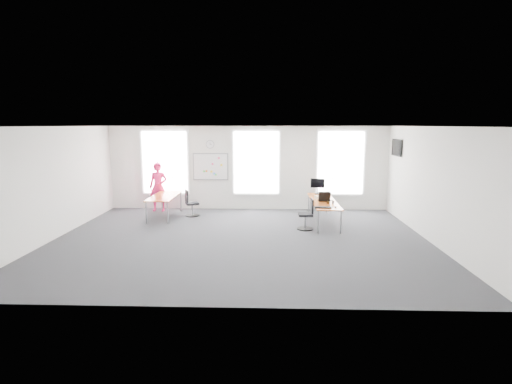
{
  "coord_description": "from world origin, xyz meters",
  "views": [
    {
      "loc": [
        0.77,
        -10.28,
        3.04
      ],
      "look_at": [
        0.38,
        1.2,
        1.1
      ],
      "focal_mm": 28.0,
      "sensor_mm": 36.0,
      "label": 1
    }
  ],
  "objects_px": {
    "chair_left": "(191,205)",
    "monitor": "(318,185)",
    "person": "(158,187)",
    "desk_right": "(323,202)",
    "desk_left": "(164,197)",
    "headphones": "(330,202)",
    "chair_right": "(307,216)",
    "keyboard": "(323,207)"
  },
  "relations": [
    {
      "from": "desk_right",
      "to": "desk_left",
      "type": "height_order",
      "value": "desk_left"
    },
    {
      "from": "chair_left",
      "to": "monitor",
      "type": "relative_size",
      "value": 1.68
    },
    {
      "from": "chair_right",
      "to": "keyboard",
      "type": "relative_size",
      "value": 1.91
    },
    {
      "from": "chair_right",
      "to": "headphones",
      "type": "xyz_separation_m",
      "value": [
        0.71,
        0.38,
        0.34
      ]
    },
    {
      "from": "chair_right",
      "to": "person",
      "type": "distance_m",
      "value": 5.61
    },
    {
      "from": "keyboard",
      "to": "monitor",
      "type": "distance_m",
      "value": 2.36
    },
    {
      "from": "desk_left",
      "to": "person",
      "type": "height_order",
      "value": "person"
    },
    {
      "from": "chair_left",
      "to": "headphones",
      "type": "xyz_separation_m",
      "value": [
        4.47,
        -1.22,
        0.35
      ]
    },
    {
      "from": "person",
      "to": "keyboard",
      "type": "relative_size",
      "value": 3.63
    },
    {
      "from": "desk_left",
      "to": "chair_right",
      "type": "height_order",
      "value": "chair_right"
    },
    {
      "from": "chair_left",
      "to": "monitor",
      "type": "height_order",
      "value": "monitor"
    },
    {
      "from": "chair_left",
      "to": "headphones",
      "type": "bearing_deg",
      "value": -127.21
    },
    {
      "from": "chair_right",
      "to": "monitor",
      "type": "xyz_separation_m",
      "value": [
        0.54,
        2.11,
        0.61
      ]
    },
    {
      "from": "headphones",
      "to": "desk_right",
      "type": "bearing_deg",
      "value": 92.61
    },
    {
      "from": "chair_left",
      "to": "person",
      "type": "relative_size",
      "value": 0.52
    },
    {
      "from": "desk_right",
      "to": "chair_left",
      "type": "height_order",
      "value": "chair_left"
    },
    {
      "from": "desk_right",
      "to": "chair_right",
      "type": "distance_m",
      "value": 1.1
    },
    {
      "from": "desk_right",
      "to": "headphones",
      "type": "height_order",
      "value": "headphones"
    },
    {
      "from": "chair_left",
      "to": "person",
      "type": "distance_m",
      "value": 1.59
    },
    {
      "from": "chair_right",
      "to": "keyboard",
      "type": "height_order",
      "value": "chair_right"
    },
    {
      "from": "chair_left",
      "to": "headphones",
      "type": "height_order",
      "value": "chair_left"
    },
    {
      "from": "chair_right",
      "to": "keyboard",
      "type": "bearing_deg",
      "value": 61.27
    },
    {
      "from": "person",
      "to": "monitor",
      "type": "xyz_separation_m",
      "value": [
        5.59,
        -0.27,
        0.15
      ]
    },
    {
      "from": "desk_left",
      "to": "monitor",
      "type": "xyz_separation_m",
      "value": [
        5.14,
        0.68,
        0.35
      ]
    },
    {
      "from": "desk_left",
      "to": "monitor",
      "type": "relative_size",
      "value": 3.73
    },
    {
      "from": "headphones",
      "to": "keyboard",
      "type": "bearing_deg",
      "value": -127.09
    },
    {
      "from": "keyboard",
      "to": "desk_left",
      "type": "bearing_deg",
      "value": 163.77
    },
    {
      "from": "keyboard",
      "to": "chair_left",
      "type": "bearing_deg",
      "value": 158.5
    },
    {
      "from": "chair_right",
      "to": "person",
      "type": "relative_size",
      "value": 0.53
    },
    {
      "from": "monitor",
      "to": "headphones",
      "type": "bearing_deg",
      "value": -69.43
    },
    {
      "from": "desk_right",
      "to": "headphones",
      "type": "xyz_separation_m",
      "value": [
        0.13,
        -0.53,
        0.1
      ]
    },
    {
      "from": "desk_right",
      "to": "monitor",
      "type": "distance_m",
      "value": 1.26
    },
    {
      "from": "keyboard",
      "to": "monitor",
      "type": "xyz_separation_m",
      "value": [
        0.11,
        2.34,
        0.31
      ]
    },
    {
      "from": "chair_right",
      "to": "keyboard",
      "type": "distance_m",
      "value": 0.57
    },
    {
      "from": "desk_right",
      "to": "person",
      "type": "relative_size",
      "value": 1.64
    },
    {
      "from": "desk_left",
      "to": "headphones",
      "type": "bearing_deg",
      "value": -11.22
    },
    {
      "from": "desk_right",
      "to": "chair_left",
      "type": "bearing_deg",
      "value": 170.94
    },
    {
      "from": "monitor",
      "to": "chair_left",
      "type": "bearing_deg",
      "value": -158.49
    },
    {
      "from": "headphones",
      "to": "monitor",
      "type": "distance_m",
      "value": 1.76
    },
    {
      "from": "chair_left",
      "to": "chair_right",
      "type": "bearing_deg",
      "value": -134.98
    },
    {
      "from": "desk_right",
      "to": "desk_left",
      "type": "xyz_separation_m",
      "value": [
        -5.18,
        0.53,
        0.02
      ]
    },
    {
      "from": "person",
      "to": "monitor",
      "type": "distance_m",
      "value": 5.6
    }
  ]
}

